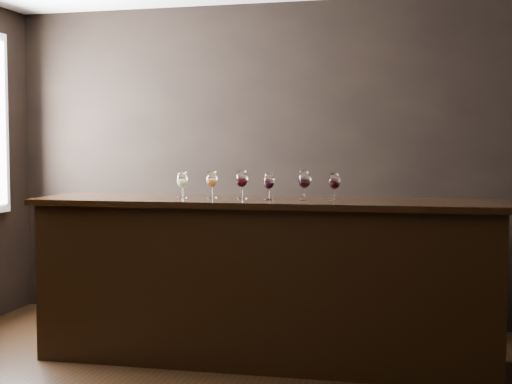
% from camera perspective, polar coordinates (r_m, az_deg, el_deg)
% --- Properties ---
extents(room_shell, '(5.02, 4.52, 2.81)m').
position_cam_1_polar(room_shell, '(4.32, -7.02, 7.16)').
color(room_shell, black).
rests_on(room_shell, ground).
extents(bar_counter, '(3.24, 0.79, 1.13)m').
position_cam_1_polar(bar_counter, '(5.15, 0.74, -7.32)').
color(bar_counter, black).
rests_on(bar_counter, ground).
extents(bar_top, '(3.35, 0.87, 0.04)m').
position_cam_1_polar(bar_top, '(5.07, 0.74, -0.82)').
color(bar_top, black).
rests_on(bar_top, bar_counter).
extents(back_bar_shelf, '(2.78, 0.40, 1.00)m').
position_cam_1_polar(back_bar_shelf, '(6.24, -1.14, -5.95)').
color(back_bar_shelf, black).
rests_on(back_bar_shelf, ground).
extents(glass_white, '(0.08, 0.08, 0.19)m').
position_cam_1_polar(glass_white, '(5.24, -5.93, 0.93)').
color(glass_white, white).
rests_on(glass_white, bar_top).
extents(glass_amber, '(0.08, 0.08, 0.19)m').
position_cam_1_polar(glass_amber, '(5.19, -3.57, 0.96)').
color(glass_amber, white).
rests_on(glass_amber, bar_top).
extents(glass_red_a, '(0.09, 0.09, 0.20)m').
position_cam_1_polar(glass_red_a, '(5.12, -1.15, 0.98)').
color(glass_red_a, white).
rests_on(glass_red_a, bar_top).
extents(glass_red_b, '(0.08, 0.08, 0.19)m').
position_cam_1_polar(glass_red_b, '(5.02, 1.04, 0.82)').
color(glass_red_b, white).
rests_on(glass_red_b, bar_top).
extents(glass_red_c, '(0.09, 0.09, 0.21)m').
position_cam_1_polar(glass_red_c, '(4.98, 3.90, 0.94)').
color(glass_red_c, white).
rests_on(glass_red_c, bar_top).
extents(glass_red_d, '(0.08, 0.08, 0.19)m').
position_cam_1_polar(glass_red_d, '(5.00, 6.30, 0.82)').
color(glass_red_d, white).
rests_on(glass_red_d, bar_top).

